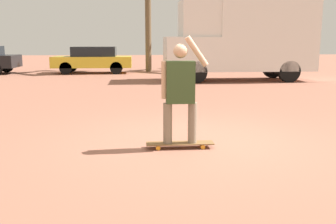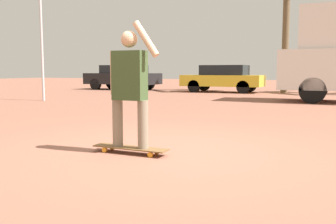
# 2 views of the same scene
# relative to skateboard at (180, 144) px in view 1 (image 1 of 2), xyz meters

# --- Properties ---
(ground_plane) EXTENTS (80.00, 80.00, 0.00)m
(ground_plane) POSITION_rel_skateboard_xyz_m (0.37, 0.32, -0.07)
(ground_plane) COLOR #935B47
(skateboard) EXTENTS (1.06, 0.23, 0.09)m
(skateboard) POSITION_rel_skateboard_xyz_m (0.00, 0.00, 0.00)
(skateboard) COLOR brown
(skateboard) RESTS_ON ground_plane
(person_skateboarder) EXTENTS (0.72, 0.22, 1.66)m
(person_skateboarder) POSITION_rel_skateboard_xyz_m (-0.00, -0.00, 0.88)
(person_skateboarder) COLOR gray
(person_skateboarder) RESTS_ON skateboard
(camper_van) EXTENTS (6.17, 2.15, 3.30)m
(camper_van) POSITION_rel_skateboard_xyz_m (3.79, 10.10, 1.72)
(camper_van) COLOR black
(camper_van) RESTS_ON ground_plane
(parked_car_yellow) EXTENTS (4.06, 1.77, 1.37)m
(parked_car_yellow) POSITION_rel_skateboard_xyz_m (-2.92, 14.37, 0.66)
(parked_car_yellow) COLOR black
(parked_car_yellow) RESTS_ON ground_plane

